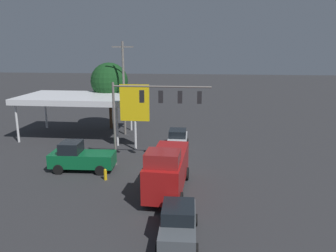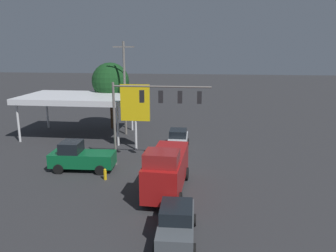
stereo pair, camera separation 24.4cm
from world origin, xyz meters
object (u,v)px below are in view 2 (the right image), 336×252
object	(u,v)px
traffic_signal_assembly	(152,104)
sedan_far	(176,222)
delivery_truck	(167,169)
pickup_parked	(81,157)
fire_hydrant	(105,174)
sedan_waiting	(178,139)
street_tree	(111,81)
utility_pole	(125,87)
price_sign	(135,105)

from	to	relation	value
traffic_signal_assembly	sedan_far	xyz separation A→B (m)	(-3.02, 10.59, -4.44)
delivery_truck	pickup_parked	distance (m)	8.26
pickup_parked	fire_hydrant	distance (m)	3.21
sedan_waiting	pickup_parked	world-z (taller)	pickup_parked
street_tree	sedan_far	bearing A→B (deg)	113.83
sedan_far	fire_hydrant	bearing A→B (deg)	-141.85
pickup_parked	street_tree	distance (m)	14.99
sedan_waiting	fire_hydrant	world-z (taller)	sedan_waiting
delivery_truck	sedan_far	size ratio (longest dim) A/B	1.54
fire_hydrant	street_tree	bearing A→B (deg)	-75.60
utility_pole	fire_hydrant	size ratio (longest dim) A/B	11.92
fire_hydrant	pickup_parked	bearing A→B (deg)	-34.47
delivery_truck	utility_pole	bearing A→B (deg)	-154.04
pickup_parked	fire_hydrant	size ratio (longest dim) A/B	6.02
fire_hydrant	price_sign	bearing A→B (deg)	-95.53
pickup_parked	street_tree	world-z (taller)	street_tree
sedan_far	fire_hydrant	distance (m)	9.53
traffic_signal_assembly	fire_hydrant	xyz separation A→B (m)	(3.13, 3.34, -4.95)
utility_pole	delivery_truck	distance (m)	16.81
utility_pole	price_sign	distance (m)	6.27
price_sign	street_tree	size ratio (longest dim) A/B	0.80
traffic_signal_assembly	sedan_far	bearing A→B (deg)	105.91
delivery_truck	fire_hydrant	distance (m)	5.34
traffic_signal_assembly	delivery_truck	world-z (taller)	traffic_signal_assembly
utility_pole	sedan_waiting	xyz separation A→B (m)	(-6.50, 4.79, -4.58)
sedan_far	fire_hydrant	size ratio (longest dim) A/B	5.07
price_sign	fire_hydrant	xyz separation A→B (m)	(0.74, 7.66, -4.06)
utility_pole	sedan_far	xyz separation A→B (m)	(-7.84, 20.61, -4.58)
pickup_parked	fire_hydrant	world-z (taller)	pickup_parked
traffic_signal_assembly	sedan_far	size ratio (longest dim) A/B	1.81
utility_pole	street_tree	bearing A→B (deg)	-46.97
price_sign	sedan_waiting	xyz separation A→B (m)	(-4.07, -0.89, -3.55)
price_sign	pickup_parked	distance (m)	7.56
traffic_signal_assembly	street_tree	bearing A→B (deg)	-60.15
delivery_truck	street_tree	world-z (taller)	street_tree
sedan_far	street_tree	distance (m)	25.80
traffic_signal_assembly	price_sign	distance (m)	5.02
utility_pole	sedan_far	bearing A→B (deg)	110.84
sedan_waiting	traffic_signal_assembly	bearing A→B (deg)	-19.16
utility_pole	pickup_parked	distance (m)	12.43
sedan_waiting	street_tree	world-z (taller)	street_tree
sedan_waiting	street_tree	xyz separation A→B (m)	(8.90, -7.36, 4.89)
sedan_waiting	sedan_far	world-z (taller)	same
price_sign	delivery_truck	size ratio (longest dim) A/B	0.94
sedan_waiting	fire_hydrant	distance (m)	9.83
sedan_waiting	delivery_truck	xyz separation A→B (m)	(-0.12, 10.17, 0.74)
utility_pole	street_tree	size ratio (longest dim) A/B	1.30
sedan_waiting	fire_hydrant	bearing A→B (deg)	-30.67
price_sign	street_tree	distance (m)	9.66
traffic_signal_assembly	delivery_truck	size ratio (longest dim) A/B	1.17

